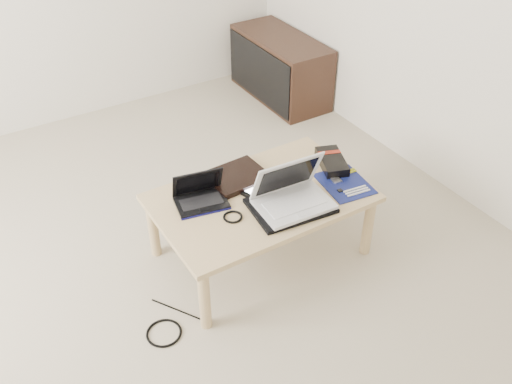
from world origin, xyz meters
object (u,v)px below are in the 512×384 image
gpu_box (332,162)px  netbook (200,196)px  white_laptop (292,194)px  media_cabinet (279,68)px  coffee_table (261,203)px

gpu_box → netbook: bearing=173.2°
white_laptop → netbook: bearing=144.5°
netbook → white_laptop: white_laptop is taller
media_cabinet → gpu_box: 1.63m
media_cabinet → netbook: 2.00m
coffee_table → gpu_box: 0.49m
media_cabinet → coffee_table: bearing=-126.6°
white_laptop → gpu_box: 0.43m
netbook → white_laptop: (0.38, -0.27, 0.03)m
media_cabinet → gpu_box: media_cabinet is taller
coffee_table → media_cabinet: bearing=53.4°
media_cabinet → white_laptop: (-1.04, -1.66, 0.22)m
coffee_table → gpu_box: bearing=3.1°
coffee_table → white_laptop: bearing=-60.2°
coffee_table → gpu_box: size_ratio=3.88×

